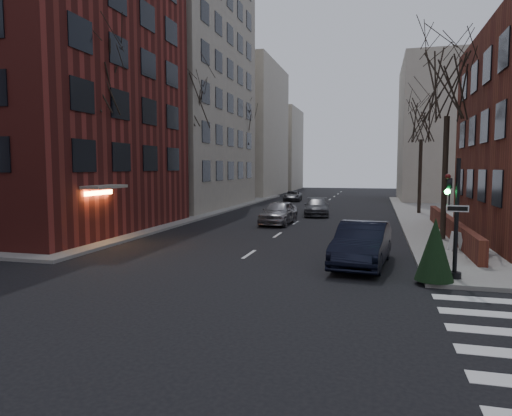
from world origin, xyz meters
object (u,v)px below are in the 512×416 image
Objects in this scene: streetlamp_near at (174,162)px; car_lane_silver at (279,212)px; tree_right_a at (448,85)px; car_lane_gray at (317,207)px; traffic_signal at (454,226)px; streetlamp_far at (251,164)px; tree_left_a at (96,78)px; car_lane_far at (293,196)px; tree_right_b at (422,121)px; sandwich_board at (456,241)px; tree_left_c at (241,128)px; evergreen_shrub at (435,249)px; parked_sedan at (362,244)px; tree_left_b at (188,102)px.

car_lane_silver is at bearing 7.80° from streetlamp_near.
tree_right_a is 15.60m from car_lane_gray.
traffic_signal is at bearing -95.47° from tree_right_a.
streetlamp_far is at bearing 90.00° from streetlamp_near.
traffic_signal is at bearing -16.65° from tree_left_a.
car_lane_far is at bearing 100.91° from car_lane_gray.
streetlamp_near is 20.00m from streetlamp_far.
tree_right_a is 14.01m from tree_right_b.
streetlamp_far reaches higher than sandwich_board.
tree_left_c is 31.88m from sandwich_board.
tree_left_c is 1.00× the size of tree_right_a.
car_lane_gray is 2.30× the size of evergreen_shrub.
sandwich_board is at bearing 48.76° from parked_sedan.
streetlamp_far is at bearing 149.53° from tree_right_b.
traffic_signal is 23.71m from tree_right_b.
tree_right_b is (17.60, 6.00, -1.33)m from tree_left_b.
evergreen_shrub is at bearing -47.39° from tree_left_b.
streetlamp_far reaches higher than parked_sedan.
streetlamp_far is (-17.00, 24.00, -3.79)m from tree_right_a.
tree_left_c is 4.33m from streetlamp_far.
traffic_signal is 0.41× the size of tree_left_c.
tree_left_c reaches higher than streetlamp_far.
tree_right_b is at bearing 12.94° from car_lane_gray.
car_lane_far is at bearing 111.12° from parked_sedan.
car_lane_gray is at bearing 105.07° from sandwich_board.
streetlamp_far is (-17.00, 10.00, -3.35)m from tree_right_b.
evergreen_shrub is at bearing -41.05° from streetlamp_near.
car_lane_silver is 16.70m from evergreen_shrub.
traffic_signal is 0.41× the size of tree_right_a.
traffic_signal reaches higher than car_lane_silver.
streetlamp_far is at bearing 118.79° from car_lane_gray.
car_lane_far is at bearing 107.35° from evergreen_shrub.
tree_right_b reaches higher than traffic_signal.
streetlamp_near is (-17.00, -10.00, -3.35)m from tree_right_b.
tree_right_a reaches higher than evergreen_shrub.
traffic_signal is 1.94× the size of evergreen_shrub.
evergreen_shrub is (-1.60, -6.05, 0.61)m from sandwich_board.
tree_left_a is 12.15× the size of sandwich_board.
streetlamp_near reaches higher than evergreen_shrub.
car_lane_silver is (7.80, -17.01, -7.23)m from tree_left_c.
tree_right_b is at bearing 45.70° from car_lane_silver.
tree_left_a is 1.06× the size of tree_left_c.
parked_sedan is 1.09× the size of car_lane_gray.
tree_right_b is 4.45× the size of evergreen_shrub.
car_lane_silver is at bearing 119.81° from evergreen_shrub.
tree_left_b reaches higher than tree_right_a.
car_lane_gray is (1.80, 6.22, -0.11)m from car_lane_silver.
tree_left_a reaches higher than traffic_signal.
tree_right_a is 1.06× the size of tree_right_b.
tree_right_b is 10.93m from car_lane_gray.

